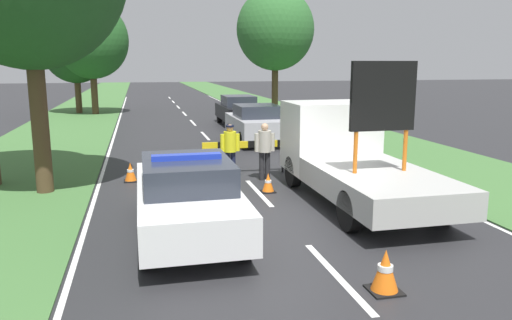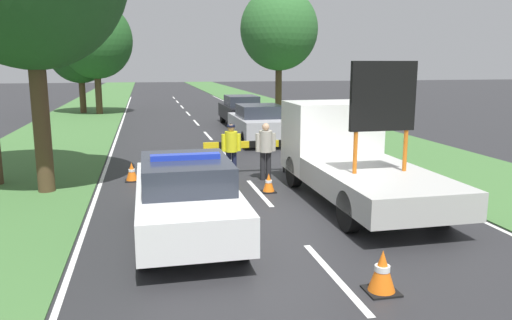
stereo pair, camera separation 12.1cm
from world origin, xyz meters
TOP-DOWN VIEW (x-y plane):
  - ground_plane at (0.00, 0.00)m, footprint 160.00×160.00m
  - lane_markings at (0.00, 12.89)m, footprint 8.27×56.26m
  - grass_verge_left at (-6.62, 20.00)m, footprint 4.87×120.00m
  - grass_verge_right at (6.62, 20.00)m, footprint 4.87×120.00m
  - police_car at (-2.09, -0.77)m, footprint 1.86×4.84m
  - work_truck at (2.09, 1.20)m, footprint 2.29×5.87m
  - road_barrier at (0.20, 4.26)m, footprint 2.74×0.08m
  - police_officer at (-0.42, 3.80)m, footprint 0.57×0.36m
  - pedestrian_civilian at (0.51, 3.40)m, footprint 0.59×0.37m
  - traffic_cone_near_police at (-2.31, 2.07)m, footprint 0.46×0.46m
  - traffic_cone_centre_front at (0.47, -3.92)m, footprint 0.47×0.47m
  - traffic_cone_near_truck at (0.25, 2.02)m, footprint 0.36×0.36m
  - traffic_cone_behind_barrier at (-3.23, 4.07)m, footprint 0.39×0.39m
  - queued_car_sedan_silver at (1.86, 10.13)m, footprint 1.93×4.29m
  - queued_car_sedan_black at (2.25, 16.13)m, footprint 1.79×4.58m
  - roadside_tree_near_right at (-5.69, 23.95)m, footprint 4.65×4.65m
  - roadside_tree_mid_left at (6.07, 22.60)m, footprint 5.12×5.12m
  - roadside_tree_far_left at (-6.80, 24.97)m, footprint 4.18×4.18m

SIDE VIEW (x-z plane):
  - ground_plane at x=0.00m, z-range 0.00..0.00m
  - lane_markings at x=0.00m, z-range 0.00..0.01m
  - grass_verge_left at x=-6.62m, z-range 0.00..0.03m
  - grass_verge_right at x=6.62m, z-range 0.00..0.03m
  - traffic_cone_near_truck at x=0.25m, z-range 0.00..0.50m
  - traffic_cone_behind_barrier at x=-3.23m, z-range 0.00..0.53m
  - traffic_cone_near_police at x=-2.31m, z-range 0.00..0.63m
  - traffic_cone_centre_front at x=0.47m, z-range 0.00..0.64m
  - police_car at x=-2.09m, z-range -0.02..1.59m
  - queued_car_sedan_black at x=2.25m, z-range 0.02..1.61m
  - queued_car_sedan_silver at x=1.86m, z-range 0.02..1.61m
  - road_barrier at x=0.20m, z-range 0.32..1.33m
  - police_officer at x=-0.42m, z-range 0.15..1.72m
  - pedestrian_civilian at x=0.51m, z-range 0.14..1.77m
  - work_truck at x=2.09m, z-range -0.59..2.74m
  - roadside_tree_far_left at x=-6.80m, z-range 0.98..7.36m
  - roadside_tree_near_right at x=-5.69m, z-range 1.13..8.31m
  - roadside_tree_mid_left at x=6.07m, z-range 1.38..9.55m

